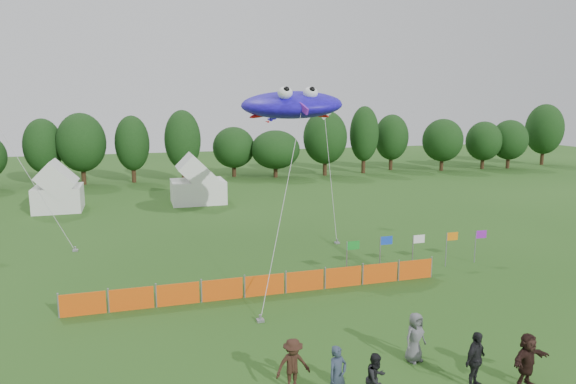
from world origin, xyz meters
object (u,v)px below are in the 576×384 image
object	(u,v)px
spectator_a	(337,375)
spectator_e	(415,337)
barrier_fence	(264,285)
stingray_kite	(290,105)
tent_right	(198,184)
spectator_f	(527,360)
spectator_d	(475,360)
spectator_c	(293,365)
tent_left	(58,190)
spectator_b	(376,379)

from	to	relation	value
spectator_a	spectator_e	xyz separation A→B (m)	(3.60, 1.65, -0.04)
barrier_fence	stingray_kite	world-z (taller)	stingray_kite
tent_right	spectator_e	world-z (taller)	tent_right
spectator_f	spectator_d	bearing A→B (deg)	151.37
spectator_c	spectator_e	size ratio (longest dim) A/B	0.99
spectator_c	spectator_f	xyz separation A→B (m)	(7.26, -1.85, 0.02)
barrier_fence	spectator_e	world-z (taller)	spectator_e
barrier_fence	spectator_d	size ratio (longest dim) A/B	9.54
tent_left	spectator_c	size ratio (longest dim) A/B	2.18
spectator_a	spectator_f	world-z (taller)	spectator_a
spectator_d	spectator_f	size ratio (longest dim) A/B	1.05
barrier_fence	spectator_f	distance (m)	11.75
tent_right	spectator_a	distance (m)	32.87
barrier_fence	stingray_kite	xyz separation A→B (m)	(3.67, 8.06, 8.32)
spectator_d	spectator_b	bearing A→B (deg)	152.59
spectator_e	stingray_kite	world-z (taller)	stingray_kite
barrier_fence	spectator_d	world-z (taller)	spectator_d
barrier_fence	stingray_kite	distance (m)	12.15
spectator_a	stingray_kite	distance (m)	19.33
spectator_c	spectator_d	bearing A→B (deg)	-18.40
tent_right	spectator_f	distance (m)	34.30
spectator_a	spectator_d	size ratio (longest dim) A/B	0.98
spectator_b	spectator_f	xyz separation A→B (m)	(5.07, -0.48, 0.08)
tent_right	spectator_b	bearing A→B (deg)	-87.78
spectator_d	stingray_kite	size ratio (longest dim) A/B	0.10
tent_right	spectator_b	distance (m)	33.25
spectator_a	spectator_f	xyz separation A→B (m)	(6.18, -0.83, -0.03)
spectator_d	spectator_f	bearing A→B (deg)	-40.38
spectator_b	spectator_e	size ratio (longest dim) A/B	0.92
spectator_c	tent_right	bearing A→B (deg)	84.36
tent_right	spectator_a	world-z (taller)	tent_right
spectator_e	spectator_f	distance (m)	3.58
stingray_kite	spectator_c	bearing A→B (deg)	-106.50
spectator_d	stingray_kite	xyz separation A→B (m)	(-0.82, 17.67, 7.88)
tent_left	spectator_b	bearing A→B (deg)	-68.72
tent_left	spectator_d	distance (m)	37.07
barrier_fence	spectator_b	distance (m)	9.61
spectator_b	stingray_kite	world-z (taller)	stingray_kite
tent_left	barrier_fence	distance (m)	26.49
spectator_a	stingray_kite	bearing A→B (deg)	57.58
spectator_a	spectator_b	size ratio (longest dim) A/B	1.14
barrier_fence	spectator_c	xyz separation A→B (m)	(-1.13, -8.17, 0.38)
tent_left	spectator_a	bearing A→B (deg)	-70.20
spectator_d	stingray_kite	distance (m)	19.36
spectator_a	stingray_kite	xyz separation A→B (m)	(3.72, 17.25, 7.90)
spectator_d	stingray_kite	bearing A→B (deg)	66.35
spectator_a	spectator_e	distance (m)	3.96
spectator_a	spectator_d	bearing A→B (deg)	-25.48
spectator_b	spectator_f	world-z (taller)	spectator_f
spectator_a	spectator_c	world-z (taller)	spectator_a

